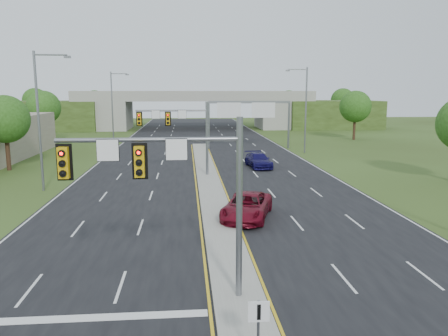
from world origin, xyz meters
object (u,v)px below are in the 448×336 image
at_px(signal_mast_near, 177,180).
at_px(car_far_b, 258,160).
at_px(sign_gantry, 248,111).
at_px(car_far_a, 247,206).
at_px(keep_right_sign, 258,324).
at_px(overpass, 195,112).
at_px(signal_mast_far, 182,127).

distance_m(signal_mast_near, car_far_b, 30.81).
bearing_deg(sign_gantry, car_far_a, -98.12).
relative_size(keep_right_sign, car_far_b, 0.43).
bearing_deg(overpass, signal_mast_near, -91.62).
bearing_deg(signal_mast_near, car_far_b, 75.03).
height_order(keep_right_sign, sign_gantry, sign_gantry).
relative_size(keep_right_sign, car_far_a, 0.39).
relative_size(signal_mast_near, overpass, 0.09).
relative_size(overpass, car_far_a, 14.15).
bearing_deg(car_far_b, signal_mast_near, -110.75).
relative_size(sign_gantry, car_far_a, 2.05).
bearing_deg(keep_right_sign, car_far_a, 83.25).
bearing_deg(signal_mast_near, signal_mast_far, 90.00).
bearing_deg(signal_mast_near, keep_right_sign, -63.06).
relative_size(keep_right_sign, sign_gantry, 0.19).
relative_size(signal_mast_near, keep_right_sign, 3.18).
xyz_separation_m(signal_mast_far, keep_right_sign, (2.26, -29.45, -3.21)).
distance_m(overpass, car_far_b, 50.94).
bearing_deg(signal_mast_far, overpass, 87.65).
distance_m(signal_mast_near, signal_mast_far, 25.00).
xyz_separation_m(keep_right_sign, car_far_a, (1.80, 15.25, -0.71)).
bearing_deg(car_far_a, sign_gantry, 100.01).
relative_size(signal_mast_far, car_far_b, 1.35).
relative_size(keep_right_sign, overpass, 0.03).
relative_size(signal_mast_near, car_far_a, 1.24).
bearing_deg(car_far_a, car_far_b, 96.59).
bearing_deg(keep_right_sign, signal_mast_near, 116.94).
distance_m(signal_mast_near, sign_gantry, 45.88).
distance_m(car_far_a, car_far_b, 19.11).
distance_m(overpass, car_far_a, 69.35).
xyz_separation_m(signal_mast_near, keep_right_sign, (2.26, -4.45, -3.21)).
distance_m(signal_mast_near, overpass, 80.11).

